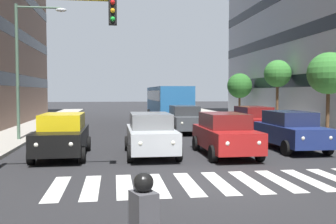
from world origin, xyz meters
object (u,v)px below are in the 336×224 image
car_1 (225,134)px  car_2 (151,134)px  traffic_light_gantry (17,54)px  street_tree_3 (240,86)px  bus_behind_traffic (168,101)px  street_tree_2 (278,74)px  car_0 (290,130)px  street_lamp_right (25,57)px  car_row2_1 (254,121)px  street_tree_1 (329,74)px  car_3 (62,135)px  car_row2_0 (185,119)px

car_1 → car_2: bearing=-7.8°
traffic_light_gantry → street_tree_3: size_ratio=1.32×
bus_behind_traffic → street_tree_2: size_ratio=2.20×
traffic_light_gantry → car_0: bearing=-156.7°
car_2 → street_lamp_right: size_ratio=0.64×
car_row2_1 → street_lamp_right: bearing=4.3°
street_tree_3 → street_tree_1: bearing=90.9°
car_3 → street_tree_3: (-13.65, -18.58, 2.27)m
car_1 → street_tree_1: bearing=-147.1°
car_0 → street_lamp_right: size_ratio=0.64×
car_0 → street_lamp_right: bearing=-20.2°
car_0 → street_tree_3: (-3.80, -18.15, 2.27)m
street_tree_2 → street_tree_1: bearing=89.8°
street_tree_3 → car_row2_0: bearing=55.8°
car_1 → car_row2_0: bearing=-89.7°
street_tree_3 → car_3: bearing=53.7°
car_1 → traffic_light_gantry: 8.52m
car_3 → traffic_light_gantry: bearing=80.4°
street_tree_3 → street_tree_2: bearing=91.8°
traffic_light_gantry → street_tree_2: traffic_light_gantry is taller
car_1 → car_row2_1: bearing=-119.9°
car_0 → bus_behind_traffic: 16.11m
traffic_light_gantry → street_tree_2: 20.93m
car_0 → car_row2_0: same height
street_tree_1 → street_tree_3: 14.41m
car_row2_1 → bus_behind_traffic: size_ratio=0.42×
car_3 → car_row2_1: 11.83m
car_row2_1 → street_lamp_right: size_ratio=0.64×
car_1 → street_tree_3: street_tree_3 is taller
car_row2_1 → car_1: bearing=60.1°
car_0 → car_row2_1: same height
bus_behind_traffic → street_lamp_right: size_ratio=1.52×
car_1 → bus_behind_traffic: bus_behind_traffic is taller
car_row2_0 → traffic_light_gantry: (7.17, 12.16, 2.79)m
car_1 → street_tree_2: street_tree_2 is taller
car_0 → street_tree_2: (-4.04, -10.46, 3.01)m
car_2 → bus_behind_traffic: 16.61m
bus_behind_traffic → street_lamp_right: bearing=51.3°
bus_behind_traffic → street_lamp_right: (8.97, 11.21, 2.51)m
car_1 → car_3: same height
car_2 → car_row2_0: bearing=-109.8°
car_0 → street_lamp_right: 13.55m
car_3 → street_tree_2: bearing=-141.9°
car_2 → street_lamp_right: 8.59m
car_2 → street_tree_2: size_ratio=0.93×
car_3 → street_tree_1: street_tree_1 is taller
car_2 → street_tree_2: 15.44m
car_row2_1 → street_lamp_right: (12.68, 0.95, 3.48)m
car_row2_1 → traffic_light_gantry: 15.10m
car_row2_0 → street_tree_1: size_ratio=0.96×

